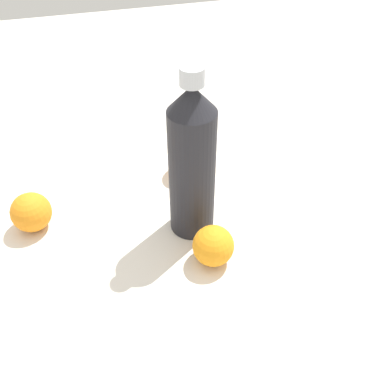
{
  "coord_description": "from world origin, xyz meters",
  "views": [
    {
      "loc": [
        0.57,
        -0.13,
        0.57
      ],
      "look_at": [
        0.03,
        0.03,
        0.08
      ],
      "focal_mm": 40.46,
      "sensor_mm": 36.0,
      "label": 1
    }
  ],
  "objects_px": {
    "orange_0": "(31,212)",
    "orange_2": "(213,246)",
    "water_bottle": "(192,162)",
    "orange_1": "(188,158)"
  },
  "relations": [
    {
      "from": "orange_0",
      "to": "orange_1",
      "type": "bearing_deg",
      "value": 103.63
    },
    {
      "from": "orange_2",
      "to": "orange_0",
      "type": "bearing_deg",
      "value": -119.73
    },
    {
      "from": "water_bottle",
      "to": "orange_1",
      "type": "distance_m",
      "value": 0.19
    },
    {
      "from": "water_bottle",
      "to": "orange_2",
      "type": "height_order",
      "value": "water_bottle"
    },
    {
      "from": "water_bottle",
      "to": "orange_2",
      "type": "distance_m",
      "value": 0.14
    },
    {
      "from": "orange_0",
      "to": "water_bottle",
      "type": "bearing_deg",
      "value": 74.98
    },
    {
      "from": "orange_0",
      "to": "orange_2",
      "type": "distance_m",
      "value": 0.33
    },
    {
      "from": "water_bottle",
      "to": "orange_0",
      "type": "relative_size",
      "value": 4.28
    },
    {
      "from": "orange_1",
      "to": "orange_2",
      "type": "relative_size",
      "value": 1.1
    },
    {
      "from": "orange_0",
      "to": "orange_1",
      "type": "distance_m",
      "value": 0.32
    }
  ]
}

